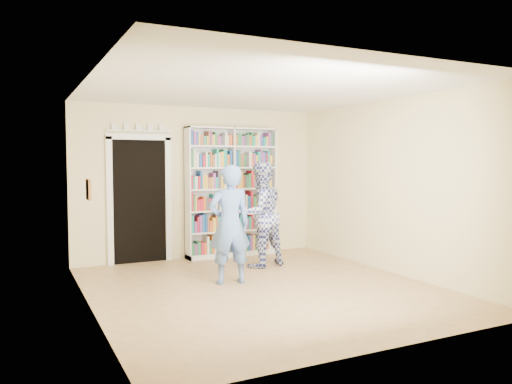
# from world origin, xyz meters

# --- Properties ---
(floor) EXTENTS (5.00, 5.00, 0.00)m
(floor) POSITION_xyz_m (0.00, 0.00, 0.00)
(floor) COLOR #977049
(floor) RESTS_ON ground
(ceiling) EXTENTS (5.00, 5.00, 0.00)m
(ceiling) POSITION_xyz_m (0.00, 0.00, 2.70)
(ceiling) COLOR white
(ceiling) RESTS_ON wall_back
(wall_back) EXTENTS (4.50, 0.00, 4.50)m
(wall_back) POSITION_xyz_m (0.00, 2.50, 1.35)
(wall_back) COLOR beige
(wall_back) RESTS_ON floor
(wall_left) EXTENTS (0.00, 5.00, 5.00)m
(wall_left) POSITION_xyz_m (-2.25, 0.00, 1.35)
(wall_left) COLOR beige
(wall_left) RESTS_ON floor
(wall_right) EXTENTS (0.00, 5.00, 5.00)m
(wall_right) POSITION_xyz_m (2.25, 0.00, 1.35)
(wall_right) COLOR beige
(wall_right) RESTS_ON floor
(bookshelf) EXTENTS (1.70, 0.32, 2.34)m
(bookshelf) POSITION_xyz_m (0.55, 2.34, 1.18)
(bookshelf) COLOR white
(bookshelf) RESTS_ON floor
(doorway) EXTENTS (1.10, 0.08, 2.43)m
(doorway) POSITION_xyz_m (-1.10, 2.48, 1.18)
(doorway) COLOR black
(doorway) RESTS_ON floor
(wall_art) EXTENTS (0.03, 0.25, 0.25)m
(wall_art) POSITION_xyz_m (-2.23, 0.20, 1.40)
(wall_art) COLOR brown
(wall_art) RESTS_ON wall_left
(man_blue) EXTENTS (0.66, 0.47, 1.69)m
(man_blue) POSITION_xyz_m (-0.30, 0.45, 0.84)
(man_blue) COLOR #597DC5
(man_blue) RESTS_ON floor
(man_plaid) EXTENTS (0.95, 0.79, 1.74)m
(man_plaid) POSITION_xyz_m (0.61, 1.28, 0.87)
(man_plaid) COLOR navy
(man_plaid) RESTS_ON floor
(paper_sheet) EXTENTS (0.21, 0.07, 0.31)m
(paper_sheet) POSITION_xyz_m (0.71, 1.08, 1.05)
(paper_sheet) COLOR white
(paper_sheet) RESTS_ON man_plaid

